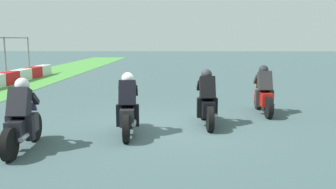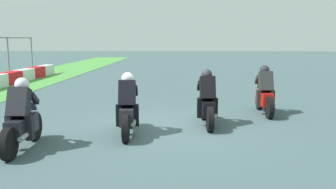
# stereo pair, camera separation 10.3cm
# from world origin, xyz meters

# --- Properties ---
(ground_plane) EXTENTS (120.00, 120.00, 0.00)m
(ground_plane) POSITION_xyz_m (0.00, 0.00, 0.00)
(ground_plane) COLOR #3E5457
(rider_lane_a) EXTENTS (2.04, 0.54, 1.51)m
(rider_lane_a) POSITION_xyz_m (1.84, -3.00, 0.62)
(rider_lane_a) COLOR black
(rider_lane_a) RESTS_ON ground_plane
(rider_lane_b) EXTENTS (2.04, 0.55, 1.51)m
(rider_lane_b) POSITION_xyz_m (0.28, -1.12, 0.62)
(rider_lane_b) COLOR black
(rider_lane_b) RESTS_ON ground_plane
(rider_lane_c) EXTENTS (2.04, 0.55, 1.51)m
(rider_lane_c) POSITION_xyz_m (-0.72, 0.86, 0.62)
(rider_lane_c) COLOR black
(rider_lane_c) RESTS_ON ground_plane
(rider_lane_d) EXTENTS (2.04, 0.55, 1.51)m
(rider_lane_d) POSITION_xyz_m (-2.00, 2.90, 0.62)
(rider_lane_d) COLOR black
(rider_lane_d) RESTS_ON ground_plane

